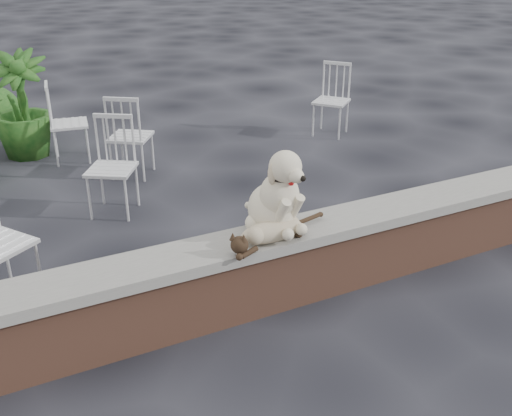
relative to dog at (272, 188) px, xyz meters
name	(u,v)px	position (x,y,z in m)	size (l,w,h in m)	color
ground	(323,287)	(0.43, -0.05, -0.90)	(60.00, 60.00, 0.00)	black
brick_wall	(324,260)	(0.43, -0.05, -0.65)	(6.00, 0.30, 0.50)	brown
capstone	(326,226)	(0.43, -0.05, -0.36)	(6.20, 0.40, 0.08)	slate
dog	(272,188)	(0.00, 0.00, 0.00)	(0.42, 0.55, 0.64)	beige
cat	(272,230)	(-0.08, -0.15, -0.23)	(1.04, 0.25, 0.18)	tan
chair_b	(111,168)	(-0.66, 2.01, -0.43)	(0.56, 0.56, 0.94)	silver
chair_c	(130,135)	(-0.22, 2.90, -0.43)	(0.56, 0.56, 0.94)	silver
chair_e	(69,122)	(-0.74, 3.69, -0.43)	(0.56, 0.56, 0.94)	silver
chair_d	(331,100)	(2.57, 3.16, -0.43)	(0.56, 0.56, 0.94)	silver
potted_plant_b	(21,105)	(-1.20, 4.11, -0.27)	(0.71, 0.71, 1.26)	#134314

